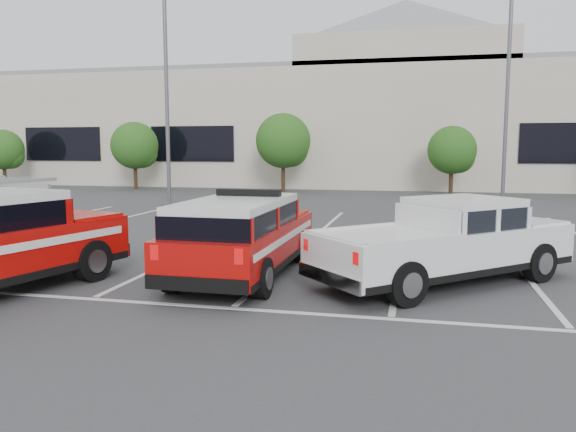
# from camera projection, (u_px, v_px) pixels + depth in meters

# --- Properties ---
(ground) EXTENTS (120.00, 120.00, 0.00)m
(ground) POSITION_uv_depth(u_px,v_px,m) (273.00, 273.00, 12.41)
(ground) COLOR #39393B
(ground) RESTS_ON ground
(stall_markings) EXTENTS (23.00, 15.00, 0.01)m
(stall_markings) POSITION_uv_depth(u_px,v_px,m) (311.00, 240.00, 16.76)
(stall_markings) COLOR silver
(stall_markings) RESTS_ON ground
(convention_building) EXTENTS (60.00, 16.99, 13.20)m
(convention_building) POSITION_uv_depth(u_px,v_px,m) (379.00, 121.00, 42.62)
(convention_building) COLOR beige
(convention_building) RESTS_ON ground
(tree_far_left) EXTENTS (2.77, 2.77, 3.99)m
(tree_far_left) POSITION_uv_depth(u_px,v_px,m) (5.00, 151.00, 38.95)
(tree_far_left) COLOR #3F2B19
(tree_far_left) RESTS_ON ground
(tree_left) EXTENTS (3.07, 3.07, 4.42)m
(tree_left) POSITION_uv_depth(u_px,v_px,m) (136.00, 147.00, 36.70)
(tree_left) COLOR #3F2B19
(tree_left) RESTS_ON ground
(tree_mid_left) EXTENTS (3.37, 3.37, 4.85)m
(tree_mid_left) POSITION_uv_depth(u_px,v_px,m) (285.00, 143.00, 34.45)
(tree_mid_left) COLOR #3F2B19
(tree_mid_left) RESTS_ON ground
(tree_mid_right) EXTENTS (2.77, 2.77, 3.99)m
(tree_mid_right) POSITION_uv_depth(u_px,v_px,m) (454.00, 152.00, 32.31)
(tree_mid_right) COLOR #3F2B19
(tree_mid_right) RESTS_ON ground
(light_pole_left) EXTENTS (0.90, 0.60, 10.24)m
(light_pole_left) POSITION_uv_depth(u_px,v_px,m) (167.00, 93.00, 25.16)
(light_pole_left) COLOR #59595E
(light_pole_left) RESTS_ON ground
(light_pole_mid) EXTENTS (0.90, 0.60, 10.24)m
(light_pole_mid) POSITION_uv_depth(u_px,v_px,m) (507.00, 94.00, 25.71)
(light_pole_mid) COLOR #59595E
(light_pole_mid) RESTS_ON ground
(fire_chief_suv) EXTENTS (1.99, 5.29, 1.85)m
(fire_chief_suv) POSITION_uv_depth(u_px,v_px,m) (243.00, 242.00, 11.96)
(fire_chief_suv) COLOR #AD0A08
(fire_chief_suv) RESTS_ON ground
(white_pickup) EXTENTS (5.44, 5.27, 1.73)m
(white_pickup) POSITION_uv_depth(u_px,v_px,m) (446.00, 250.00, 11.40)
(white_pickup) COLOR silver
(white_pickup) RESTS_ON ground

